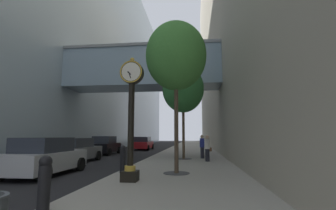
# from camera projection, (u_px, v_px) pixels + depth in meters

# --- Properties ---
(ground_plane) EXTENTS (110.00, 110.00, 0.00)m
(ground_plane) POSITION_uv_depth(u_px,v_px,m) (166.00, 150.00, 27.91)
(ground_plane) COLOR black
(ground_plane) RESTS_ON ground
(sidewalk_right) EXTENTS (5.51, 80.00, 0.14)m
(sidewalk_right) POSITION_uv_depth(u_px,v_px,m) (190.00, 149.00, 30.57)
(sidewalk_right) COLOR #9E998E
(sidewalk_right) RESTS_ON ground
(building_block_left) EXTENTS (22.17, 80.00, 29.73)m
(building_block_left) POSITION_uv_depth(u_px,v_px,m) (87.00, 44.00, 34.02)
(building_block_left) COLOR #93A8B7
(building_block_left) RESTS_ON ground
(building_block_right) EXTENTS (9.00, 80.00, 38.63)m
(building_block_right) POSITION_uv_depth(u_px,v_px,m) (242.00, 5.00, 32.24)
(building_block_right) COLOR #A89E89
(building_block_right) RESTS_ON ground
(street_clock) EXTENTS (0.84, 0.55, 4.42)m
(street_clock) POSITION_uv_depth(u_px,v_px,m) (131.00, 111.00, 8.50)
(street_clock) COLOR black
(street_clock) RESTS_ON sidewalk_right
(bollard_nearest) EXTENTS (0.26, 0.26, 1.15)m
(bollard_nearest) POSITION_uv_depth(u_px,v_px,m) (44.00, 183.00, 4.87)
(bollard_nearest) COLOR black
(bollard_nearest) RESTS_ON sidewalk_right
(bollard_third) EXTENTS (0.26, 0.26, 1.15)m
(bollard_third) POSITION_uv_depth(u_px,v_px,m) (123.00, 158.00, 10.15)
(bollard_third) COLOR black
(bollard_third) RESTS_ON sidewalk_right
(street_tree_near) EXTENTS (2.69, 2.69, 6.63)m
(street_tree_near) POSITION_uv_depth(u_px,v_px,m) (176.00, 56.00, 10.56)
(street_tree_near) COLOR #333335
(street_tree_near) RESTS_ON sidewalk_right
(street_tree_mid_near) EXTENTS (2.92, 2.92, 6.52)m
(street_tree_mid_near) POSITION_uv_depth(u_px,v_px,m) (183.00, 89.00, 16.73)
(street_tree_mid_near) COLOR #333335
(street_tree_mid_near) RESTS_ON sidewalk_right
(pedestrian_walking) EXTENTS (0.52, 0.49, 1.60)m
(pedestrian_walking) POSITION_uv_depth(u_px,v_px,m) (207.00, 148.00, 14.67)
(pedestrian_walking) COLOR #23232D
(pedestrian_walking) RESTS_ON sidewalk_right
(pedestrian_by_clock) EXTENTS (0.48, 0.48, 1.61)m
(pedestrian_by_clock) POSITION_uv_depth(u_px,v_px,m) (202.00, 146.00, 16.64)
(pedestrian_by_clock) COLOR #23232D
(pedestrian_by_clock) RESTS_ON sidewalk_right
(car_black_near) EXTENTS (2.07, 4.22, 1.66)m
(car_black_near) POSITION_uv_depth(u_px,v_px,m) (105.00, 146.00, 21.91)
(car_black_near) COLOR black
(car_black_near) RESTS_ON ground
(car_silver_mid) EXTENTS (2.07, 4.06, 1.62)m
(car_silver_mid) POSITION_uv_depth(u_px,v_px,m) (45.00, 157.00, 10.34)
(car_silver_mid) COLOR #B7BABF
(car_silver_mid) RESTS_ON ground
(car_red_far) EXTENTS (2.15, 4.47, 1.58)m
(car_red_far) POSITION_uv_depth(u_px,v_px,m) (143.00, 143.00, 29.23)
(car_red_far) COLOR #AD191E
(car_red_far) RESTS_ON ground
(car_grey_trailing) EXTENTS (2.02, 4.50, 1.56)m
(car_grey_trailing) POSITION_uv_depth(u_px,v_px,m) (75.00, 150.00, 15.35)
(car_grey_trailing) COLOR slate
(car_grey_trailing) RESTS_ON ground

